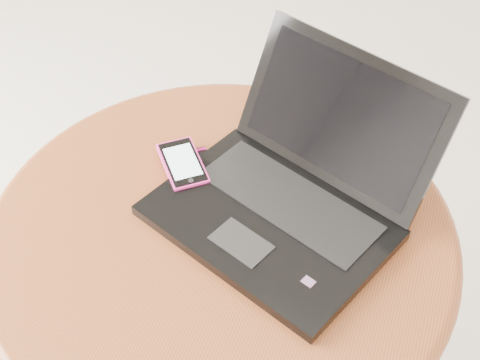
% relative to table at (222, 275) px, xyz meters
% --- Properties ---
extents(table, '(0.68, 0.68, 0.54)m').
position_rel_table_xyz_m(table, '(0.00, 0.00, 0.00)').
color(table, brown).
rests_on(table, ground).
extents(laptop, '(0.42, 0.41, 0.20)m').
position_rel_table_xyz_m(laptop, '(0.08, 0.07, 0.15)').
color(laptop, black).
rests_on(laptop, table).
extents(phone_black, '(0.11, 0.13, 0.01)m').
position_rel_table_xyz_m(phone_black, '(-0.07, 0.08, 0.12)').
color(phone_black, black).
rests_on(phone_black, table).
extents(phone_pink, '(0.11, 0.12, 0.01)m').
position_rel_table_xyz_m(phone_pink, '(-0.09, 0.08, 0.13)').
color(phone_pink, '#F33097').
rests_on(phone_pink, phone_black).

